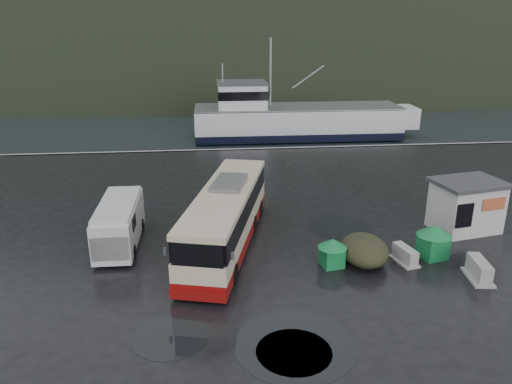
{
  "coord_description": "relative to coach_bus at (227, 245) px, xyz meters",
  "views": [
    {
      "loc": [
        -2.57,
        -21.04,
        10.72
      ],
      "look_at": [
        -0.03,
        4.26,
        1.7
      ],
      "focal_mm": 35.0,
      "sensor_mm": 36.0,
      "label": 1
    }
  ],
  "objects": [
    {
      "name": "puddles",
      "position": [
        2.32,
        -5.49,
        0.01
      ],
      "size": [
        11.53,
        13.68,
        0.01
      ],
      "color": "black",
      "rests_on": "ground"
    },
    {
      "name": "waste_bin_right",
      "position": [
        9.54,
        -2.25,
        0.0
      ],
      "size": [
        1.39,
        1.39,
        1.61
      ],
      "primitive_type": null,
      "rotation": [
        0.0,
        0.0,
        0.24
      ],
      "color": "#15773A",
      "rests_on": "ground"
    },
    {
      "name": "waste_bin_left",
      "position": [
        4.64,
        -2.63,
        0.0
      ],
      "size": [
        1.13,
        1.13,
        1.33
      ],
      "primitive_type": null,
      "rotation": [
        0.0,
        0.0,
        0.2
      ],
      "color": "#15773A",
      "rests_on": "ground"
    },
    {
      "name": "jersey_barrier_b",
      "position": [
        10.64,
        -4.41,
        0.0
      ],
      "size": [
        1.08,
        1.84,
        0.87
      ],
      "primitive_type": null,
      "rotation": [
        0.0,
        0.0,
        -0.12
      ],
      "color": "#999993",
      "rests_on": "ground"
    },
    {
      "name": "headland",
      "position": [
        11.79,
        248.65,
        0.0
      ],
      "size": [
        780.0,
        540.0,
        570.0
      ],
      "primitive_type": "ellipsoid",
      "color": "black",
      "rests_on": "ground"
    },
    {
      "name": "coach_bus",
      "position": [
        0.0,
        0.0,
        0.0
      ],
      "size": [
        5.41,
        11.31,
        3.09
      ],
      "primitive_type": null,
      "rotation": [
        0.0,
        0.0,
        -0.25
      ],
      "color": "beige",
      "rests_on": "ground"
    },
    {
      "name": "jersey_barrier_a",
      "position": [
        8.06,
        -2.62,
        0.0
      ],
      "size": [
        1.09,
        1.64,
        0.75
      ],
      "primitive_type": null,
      "rotation": [
        0.0,
        0.0,
        0.25
      ],
      "color": "#999993",
      "rests_on": "ground"
    },
    {
      "name": "white_van",
      "position": [
        -5.2,
        0.6,
        0.0
      ],
      "size": [
        1.89,
        5.4,
        2.25
      ],
      "primitive_type": null,
      "rotation": [
        0.0,
        0.0,
        -0.0
      ],
      "color": "silver",
      "rests_on": "ground"
    },
    {
      "name": "dome_tent",
      "position": [
        6.21,
        -2.37,
        0.0
      ],
      "size": [
        2.53,
        3.27,
        1.19
      ],
      "primitive_type": null,
      "rotation": [
        0.0,
        0.0,
        -0.13
      ],
      "color": "#2C2C1A",
      "rests_on": "ground"
    },
    {
      "name": "ticket_kiosk",
      "position": [
        12.57,
        0.69,
        0.0
      ],
      "size": [
        3.91,
        3.26,
        2.7
      ],
      "primitive_type": null,
      "rotation": [
        0.0,
        0.0,
        0.2
      ],
      "color": "beige",
      "rests_on": "ground"
    },
    {
      "name": "harbor_water",
      "position": [
        1.79,
        108.65,
        0.0
      ],
      "size": [
        300.0,
        180.0,
        0.02
      ],
      "primitive_type": "cube",
      "color": "black",
      "rests_on": "ground"
    },
    {
      "name": "fishing_trawler",
      "position": [
        8.67,
        28.44,
        0.0
      ],
      "size": [
        25.14,
        5.75,
        10.03
      ],
      "primitive_type": null,
      "rotation": [
        0.0,
        0.0,
        -0.01
      ],
      "color": "silver",
      "rests_on": "ground"
    },
    {
      "name": "ground",
      "position": [
        1.79,
        -1.35,
        0.0
      ],
      "size": [
        160.0,
        160.0,
        0.0
      ],
      "primitive_type": "plane",
      "color": "black",
      "rests_on": "ground"
    },
    {
      "name": "quay_edge",
      "position": [
        1.79,
        18.65,
        0.0
      ],
      "size": [
        160.0,
        0.6,
        1.5
      ],
      "primitive_type": "cube",
      "color": "#999993",
      "rests_on": "ground"
    }
  ]
}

